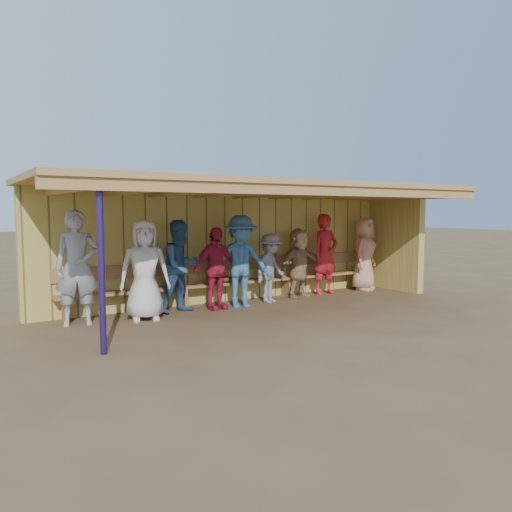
{
  "coord_description": "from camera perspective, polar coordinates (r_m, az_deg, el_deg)",
  "views": [
    {
      "loc": [
        -5.44,
        -8.18,
        1.96
      ],
      "look_at": [
        0.0,
        0.35,
        1.05
      ],
      "focal_mm": 35.0,
      "sensor_mm": 36.0,
      "label": 1
    }
  ],
  "objects": [
    {
      "name": "player_b",
      "position": [
        9.17,
        -12.61,
        -1.57
      ],
      "size": [
        1.0,
        0.76,
        1.82
      ],
      "primitive_type": "imported",
      "rotation": [
        0.0,
        0.0,
        -0.23
      ],
      "color": "silver",
      "rests_on": "ground"
    },
    {
      "name": "player_h",
      "position": [
        12.67,
        12.26,
        0.22
      ],
      "size": [
        1.03,
        0.88,
        1.8
      ],
      "primitive_type": "imported",
      "rotation": [
        0.0,
        0.0,
        0.41
      ],
      "color": "tan",
      "rests_on": "ground"
    },
    {
      "name": "player_g",
      "position": [
        11.86,
        7.94,
        0.19
      ],
      "size": [
        0.69,
        0.46,
        1.89
      ],
      "primitive_type": "imported",
      "rotation": [
        0.0,
        0.0,
        0.01
      ],
      "color": "red",
      "rests_on": "ground"
    },
    {
      "name": "dugout_structure",
      "position": [
        10.61,
        0.8,
        3.71
      ],
      "size": [
        8.8,
        3.2,
        2.5
      ],
      "color": "tan",
      "rests_on": "ground"
    },
    {
      "name": "player_extra",
      "position": [
        10.15,
        -1.74,
        -0.63
      ],
      "size": [
        1.34,
        0.95,
        1.88
      ],
      "primitive_type": "imported",
      "rotation": [
        0.0,
        0.0,
        -0.23
      ],
      "color": "#33638C",
      "rests_on": "ground"
    },
    {
      "name": "player_e",
      "position": [
        10.72,
        1.66,
        -1.4
      ],
      "size": [
        1.09,
        0.87,
        1.48
      ],
      "primitive_type": "imported",
      "rotation": [
        0.0,
        0.0,
        0.39
      ],
      "color": "gray",
      "rests_on": "ground"
    },
    {
      "name": "bench",
      "position": [
        10.86,
        -2.17,
        -2.44
      ],
      "size": [
        7.6,
        0.34,
        0.93
      ],
      "color": "#A27245",
      "rests_on": "ground"
    },
    {
      "name": "ground",
      "position": [
        10.01,
        1.08,
        -6.15
      ],
      "size": [
        90.0,
        90.0,
        0.0
      ],
      "primitive_type": "plane",
      "color": "brown",
      "rests_on": "ground"
    },
    {
      "name": "player_a",
      "position": [
        9.06,
        -19.76,
        -1.26
      ],
      "size": [
        0.82,
        0.63,
        1.99
      ],
      "primitive_type": "imported",
      "rotation": [
        0.0,
        0.0,
        -0.23
      ],
      "color": "#92949A",
      "rests_on": "ground"
    },
    {
      "name": "player_d",
      "position": [
        9.96,
        -4.67,
        -1.43
      ],
      "size": [
        1.01,
        0.54,
        1.65
      ],
      "primitive_type": "imported",
      "rotation": [
        0.0,
        0.0,
        0.15
      ],
      "color": "#B81D39",
      "rests_on": "ground"
    },
    {
      "name": "player_f",
      "position": [
        11.39,
        4.95,
        -0.78
      ],
      "size": [
        1.53,
        0.81,
        1.58
      ],
      "primitive_type": "imported",
      "rotation": [
        0.0,
        0.0,
        0.25
      ],
      "color": "tan",
      "rests_on": "ground"
    },
    {
      "name": "player_c",
      "position": [
        9.75,
        -8.53,
        -1.18
      ],
      "size": [
        1.0,
        0.85,
        1.79
      ],
      "primitive_type": "imported",
      "rotation": [
        0.0,
        0.0,
        0.22
      ],
      "color": "#2E5180",
      "rests_on": "ground"
    },
    {
      "name": "dugout_equipment",
      "position": [
        10.7,
        -2.38,
        -2.76
      ],
      "size": [
        5.42,
        0.62,
        0.8
      ],
      "color": "yellow",
      "rests_on": "ground"
    }
  ]
}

